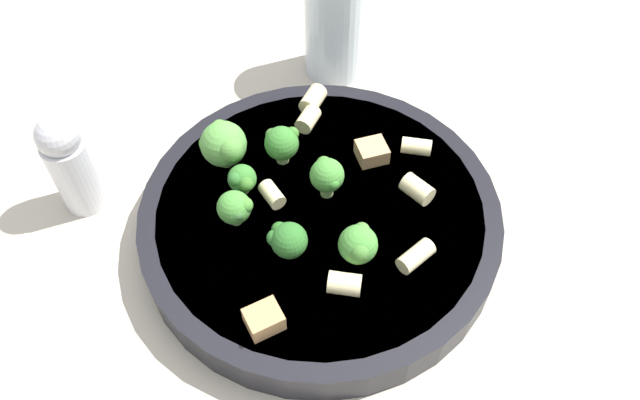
{
  "coord_description": "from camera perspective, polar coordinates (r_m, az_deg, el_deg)",
  "views": [
    {
      "loc": [
        -0.28,
        -0.11,
        0.44
      ],
      "look_at": [
        0.0,
        0.0,
        0.04
      ],
      "focal_mm": 35.0,
      "sensor_mm": 36.0,
      "label": 1
    }
  ],
  "objects": [
    {
      "name": "chicken_chunk_1",
      "position": [
        0.54,
        4.76,
        4.43
      ],
      "size": [
        0.03,
        0.03,
        0.01
      ],
      "primitive_type": "cube",
      "rotation": [
        0.0,
        0.0,
        2.23
      ],
      "color": "tan",
      "rests_on": "pasta_bowl"
    },
    {
      "name": "drinking_glass",
      "position": [
        0.64,
        1.4,
        15.4
      ],
      "size": [
        0.06,
        0.06,
        0.12
      ],
      "color": "silver",
      "rests_on": "ground_plane"
    },
    {
      "name": "rigatoni_3",
      "position": [
        0.46,
        2.25,
        -7.66
      ],
      "size": [
        0.02,
        0.03,
        0.02
      ],
      "primitive_type": "cylinder",
      "rotation": [
        1.57,
        0.0,
        0.2
      ],
      "color": "beige",
      "rests_on": "pasta_bowl"
    },
    {
      "name": "rigatoni_5",
      "position": [
        0.51,
        -4.41,
        0.51
      ],
      "size": [
        0.02,
        0.03,
        0.01
      ],
      "primitive_type": "cylinder",
      "rotation": [
        1.57,
        0.0,
        2.51
      ],
      "color": "beige",
      "rests_on": "pasta_bowl"
    },
    {
      "name": "pepper_shaker",
      "position": [
        0.55,
        -21.83,
        3.19
      ],
      "size": [
        0.04,
        0.04,
        0.1
      ],
      "color": "silver",
      "rests_on": "ground_plane"
    },
    {
      "name": "rigatoni_6",
      "position": [
        0.47,
        8.76,
        -5.09
      ],
      "size": [
        0.03,
        0.03,
        0.01
      ],
      "primitive_type": "cylinder",
      "rotation": [
        1.57,
        0.0,
        1.08
      ],
      "color": "beige",
      "rests_on": "pasta_bowl"
    },
    {
      "name": "broccoli_floret_1",
      "position": [
        0.46,
        3.52,
        -4.11
      ],
      "size": [
        0.03,
        0.03,
        0.04
      ],
      "color": "#93B766",
      "rests_on": "pasta_bowl"
    },
    {
      "name": "broccoli_floret_5",
      "position": [
        0.5,
        0.68,
        2.25
      ],
      "size": [
        0.03,
        0.03,
        0.04
      ],
      "color": "#84AD60",
      "rests_on": "pasta_bowl"
    },
    {
      "name": "broccoli_floret_4",
      "position": [
        0.46,
        -3.01,
        -3.65
      ],
      "size": [
        0.03,
        0.03,
        0.03
      ],
      "color": "#93B766",
      "rests_on": "pasta_bowl"
    },
    {
      "name": "rigatoni_1",
      "position": [
        0.56,
        -1.1,
        7.41
      ],
      "size": [
        0.02,
        0.02,
        0.02
      ],
      "primitive_type": "cylinder",
      "rotation": [
        1.57,
        0.0,
        1.51
      ],
      "color": "beige",
      "rests_on": "pasta_bowl"
    },
    {
      "name": "pasta_bowl",
      "position": [
        0.52,
        -0.0,
        -1.61
      ],
      "size": [
        0.29,
        0.29,
        0.03
      ],
      "color": "black",
      "rests_on": "ground_plane"
    },
    {
      "name": "ground_plane",
      "position": [
        0.53,
        -0.0,
        -2.86
      ],
      "size": [
        2.0,
        2.0,
        0.0
      ],
      "primitive_type": "plane",
      "color": "#BCB29E"
    },
    {
      "name": "broccoli_floret_6",
      "position": [
        0.52,
        -8.84,
        5.06
      ],
      "size": [
        0.04,
        0.04,
        0.04
      ],
      "color": "#93B766",
      "rests_on": "pasta_bowl"
    },
    {
      "name": "rigatoni_0",
      "position": [
        0.58,
        -0.64,
        9.18
      ],
      "size": [
        0.03,
        0.02,
        0.02
      ],
      "primitive_type": "cylinder",
      "rotation": [
        1.57,
        0.0,
        1.5
      ],
      "color": "beige",
      "rests_on": "pasta_bowl"
    },
    {
      "name": "broccoli_floret_3",
      "position": [
        0.52,
        -3.53,
        5.23
      ],
      "size": [
        0.03,
        0.03,
        0.04
      ],
      "color": "#9EC175",
      "rests_on": "pasta_bowl"
    },
    {
      "name": "rigatoni_4",
      "position": [
        0.54,
        8.79,
        4.86
      ],
      "size": [
        0.02,
        0.03,
        0.01
      ],
      "primitive_type": "cylinder",
      "rotation": [
        1.57,
        0.0,
        0.18
      ],
      "color": "beige",
      "rests_on": "pasta_bowl"
    },
    {
      "name": "broccoli_floret_2",
      "position": [
        0.48,
        -7.76,
        -0.72
      ],
      "size": [
        0.03,
        0.03,
        0.03
      ],
      "color": "#93B766",
      "rests_on": "pasta_bowl"
    },
    {
      "name": "rigatoni_2",
      "position": [
        0.51,
        8.88,
        0.98
      ],
      "size": [
        0.03,
        0.03,
        0.02
      ],
      "primitive_type": "cylinder",
      "rotation": [
        1.57,
        0.0,
        2.7
      ],
      "color": "beige",
      "rests_on": "pasta_bowl"
    },
    {
      "name": "broccoli_floret_0",
      "position": [
        0.51,
        -7.16,
        1.88
      ],
      "size": [
        0.02,
        0.02,
        0.03
      ],
      "color": "#93B766",
      "rests_on": "pasta_bowl"
    },
    {
      "name": "chicken_chunk_0",
      "position": [
        0.44,
        -5.19,
        -10.79
      ],
      "size": [
        0.03,
        0.03,
        0.02
      ],
      "primitive_type": "cube",
      "rotation": [
        0.0,
        0.0,
        2.42
      ],
      "color": "tan",
      "rests_on": "pasta_bowl"
    }
  ]
}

